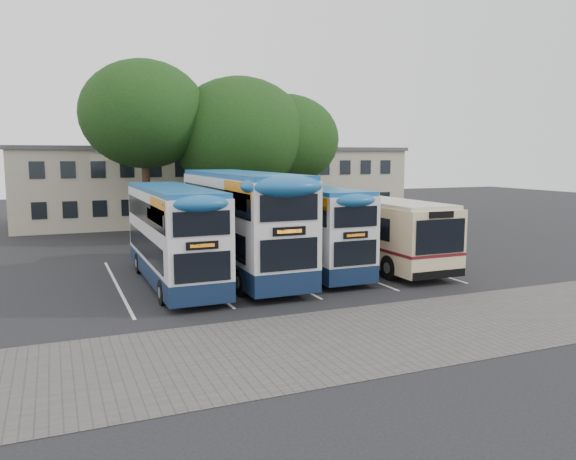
% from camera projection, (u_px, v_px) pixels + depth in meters
% --- Properties ---
extents(ground, '(120.00, 120.00, 0.00)m').
position_uv_depth(ground, '(397.00, 288.00, 23.41)').
color(ground, black).
rests_on(ground, ground).
extents(paving_strip, '(40.00, 6.00, 0.01)m').
position_uv_depth(paving_strip, '(432.00, 327.00, 18.07)').
color(paving_strip, '#595654').
rests_on(paving_strip, ground).
extents(bay_lines, '(14.12, 11.00, 0.01)m').
position_uv_depth(bay_lines, '(270.00, 272.00, 26.54)').
color(bay_lines, silver).
rests_on(bay_lines, ground).
extents(depot_building, '(32.40, 8.40, 6.20)m').
position_uv_depth(depot_building, '(219.00, 183.00, 47.66)').
color(depot_building, '#B3A790').
rests_on(depot_building, ground).
extents(lamp_post, '(0.25, 1.05, 9.06)m').
position_uv_depth(lamp_post, '(318.00, 161.00, 43.30)').
color(lamp_post, gray).
rests_on(lamp_post, ground).
extents(tree_left, '(8.01, 8.01, 11.49)m').
position_uv_depth(tree_left, '(144.00, 115.00, 35.45)').
color(tree_left, black).
rests_on(tree_left, ground).
extents(tree_mid, '(9.12, 9.12, 10.71)m').
position_uv_depth(tree_mid, '(240.00, 135.00, 37.66)').
color(tree_mid, black).
rests_on(tree_mid, ground).
extents(tree_right, '(7.34, 7.34, 9.72)m').
position_uv_depth(tree_right, '(286.00, 140.00, 39.10)').
color(tree_right, black).
rests_on(tree_right, ground).
extents(bus_dd_left, '(2.43, 10.02, 4.17)m').
position_uv_depth(bus_dd_left, '(173.00, 231.00, 23.86)').
color(bus_dd_left, '#10203C').
rests_on(bus_dd_left, ground).
extents(bus_dd_mid, '(2.76, 11.37, 4.74)m').
position_uv_depth(bus_dd_mid, '(241.00, 219.00, 25.67)').
color(bus_dd_mid, '#10203C').
rests_on(bus_dd_mid, ground).
extents(bus_dd_right, '(2.35, 9.68, 4.03)m').
position_uv_depth(bus_dd_right, '(305.00, 224.00, 26.84)').
color(bus_dd_right, '#10203C').
rests_on(bus_dd_right, ground).
extents(bus_single, '(2.86, 11.23, 3.35)m').
position_uv_depth(bus_single, '(370.00, 226.00, 28.69)').
color(bus_single, beige).
rests_on(bus_single, ground).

